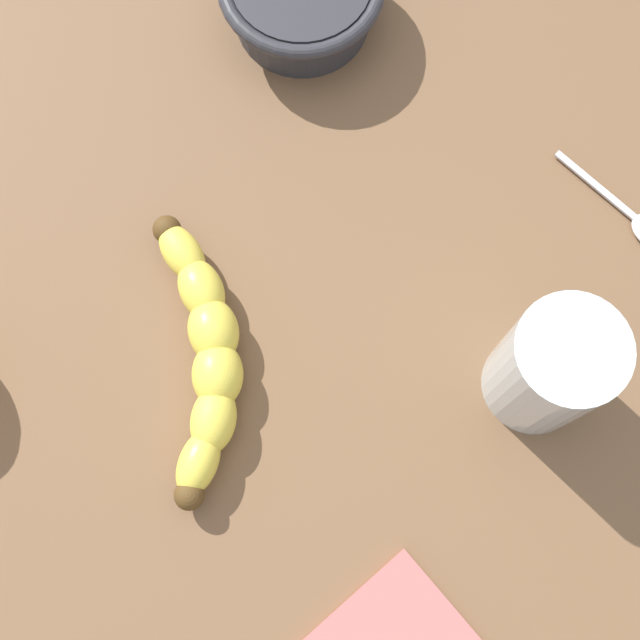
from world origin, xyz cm
name	(u,v)px	position (x,y,z in cm)	size (l,w,h in cm)	color
wooden_tabletop	(320,333)	(0.00, 0.00, 1.50)	(120.00, 120.00, 3.00)	brown
banana	(205,354)	(6.96, -4.72, 4.81)	(15.60, 16.50, 3.63)	yellow
smoothie_glass	(550,369)	(-6.62, 14.38, 8.13)	(7.33, 7.33, 11.16)	silver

